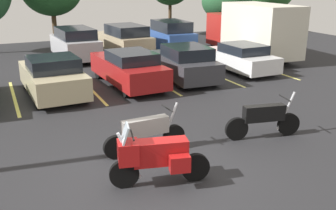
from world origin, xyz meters
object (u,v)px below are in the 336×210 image
(motorcycle_third, at_px, (264,118))
(car_white, at_px, (240,58))
(motorcycle_touring, at_px, (156,156))
(car_far_blue, at_px, (170,36))
(car_far_silver, at_px, (75,44))
(car_charcoal, at_px, (185,63))
(box_truck, at_px, (253,30))
(car_red, at_px, (128,68))
(car_far_tan, at_px, (125,40))
(motorcycle_second, at_px, (146,132))
(car_champagne, at_px, (53,77))

(motorcycle_third, xyz_separation_m, car_white, (4.23, 7.32, 0.09))
(motorcycle_touring, xyz_separation_m, car_far_blue, (7.27, 15.03, 0.24))
(car_far_silver, relative_size, car_far_blue, 1.03)
(car_far_blue, bearing_deg, car_charcoal, -109.50)
(car_charcoal, bearing_deg, box_truck, 27.02)
(car_red, height_order, box_truck, box_truck)
(car_white, distance_m, car_far_blue, 6.57)
(car_far_silver, xyz_separation_m, box_truck, (9.33, -3.54, 0.69))
(car_far_silver, bearing_deg, car_white, -42.16)
(car_white, xyz_separation_m, car_far_tan, (-3.79, 6.40, 0.21))
(motorcycle_third, distance_m, box_truck, 12.06)
(car_white, bearing_deg, motorcycle_third, -120.02)
(motorcycle_second, distance_m, car_champagne, 6.49)
(car_red, relative_size, car_white, 1.17)
(car_champagne, xyz_separation_m, car_red, (3.16, 0.24, -0.00))
(car_charcoal, bearing_deg, car_white, 6.52)
(car_white, bearing_deg, box_truck, 45.34)
(car_red, height_order, car_far_silver, car_far_silver)
(motorcycle_touring, relative_size, car_far_blue, 0.52)
(motorcycle_second, xyz_separation_m, car_far_tan, (3.87, 13.24, 0.32))
(car_far_tan, xyz_separation_m, car_far_blue, (2.97, 0.11, 0.05))
(motorcycle_touring, bearing_deg, car_far_tan, 73.95)
(motorcycle_second, xyz_separation_m, car_charcoal, (4.40, 6.47, 0.19))
(car_champagne, xyz_separation_m, car_charcoal, (5.77, 0.13, 0.01))
(motorcycle_touring, relative_size, car_charcoal, 0.51)
(car_far_tan, distance_m, car_far_blue, 2.98)
(car_far_blue, bearing_deg, box_truck, -49.33)
(car_champagne, bearing_deg, car_far_blue, 40.51)
(motorcycle_second, relative_size, car_white, 0.54)
(motorcycle_second, xyz_separation_m, motorcycle_third, (3.42, -0.48, 0.01))
(car_white, xyz_separation_m, box_truck, (2.56, 2.59, 0.92))
(car_champagne, relative_size, car_white, 1.04)
(motorcycle_touring, xyz_separation_m, car_far_silver, (1.31, 14.65, 0.21))
(motorcycle_second, relative_size, motorcycle_third, 1.02)
(motorcycle_second, bearing_deg, motorcycle_third, -8.02)
(car_charcoal, height_order, car_far_silver, car_far_silver)
(car_red, relative_size, car_charcoal, 1.13)
(motorcycle_touring, distance_m, car_champagne, 8.07)
(motorcycle_second, height_order, car_white, car_white)
(motorcycle_third, xyz_separation_m, car_far_blue, (3.42, 13.84, 0.35))
(motorcycle_touring, height_order, car_far_tan, car_far_tan)
(motorcycle_third, xyz_separation_m, car_champagne, (-4.79, 6.82, 0.17))
(car_far_silver, bearing_deg, car_charcoal, -61.56)
(motorcycle_touring, xyz_separation_m, car_far_tan, (4.29, 14.92, 0.19))
(car_champagne, distance_m, car_charcoal, 5.77)
(car_far_silver, xyz_separation_m, car_far_tan, (2.99, 0.27, -0.02))
(motorcycle_second, relative_size, car_far_silver, 0.53)
(car_far_blue, bearing_deg, car_far_tan, -177.85)
(car_charcoal, bearing_deg, car_red, 177.52)
(car_far_silver, distance_m, box_truck, 10.00)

